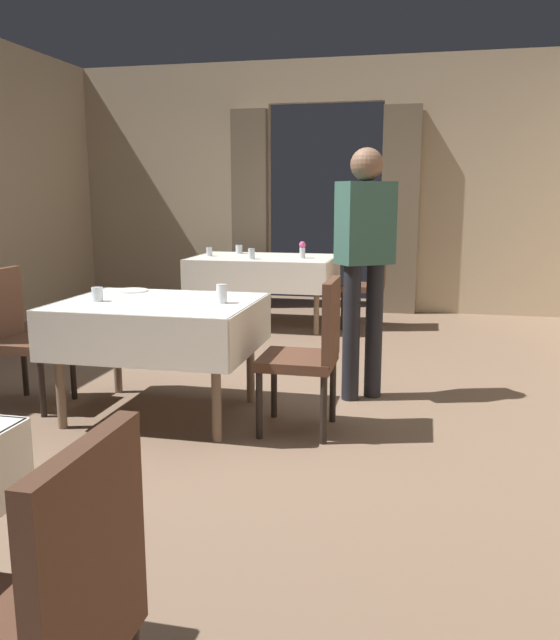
# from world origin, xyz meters

# --- Properties ---
(ground) EXTENTS (10.08, 10.08, 0.00)m
(ground) POSITION_xyz_m (0.00, 0.00, 0.00)
(ground) COLOR #7A604C
(wall_back) EXTENTS (6.40, 0.27, 3.00)m
(wall_back) POSITION_xyz_m (0.00, 4.18, 1.51)
(wall_back) COLOR tan
(wall_back) RESTS_ON ground
(dining_table_mid) EXTENTS (1.23, 0.99, 0.75)m
(dining_table_mid) POSITION_xyz_m (-0.41, -0.05, 0.65)
(dining_table_mid) COLOR #7A604C
(dining_table_mid) RESTS_ON ground
(dining_table_far) EXTENTS (1.53, 1.05, 0.75)m
(dining_table_far) POSITION_xyz_m (-0.47, 2.98, 0.66)
(dining_table_far) COLOR #7A604C
(dining_table_far) RESTS_ON ground
(chair_near_right) EXTENTS (0.45, 0.44, 0.93)m
(chair_near_right) POSITION_xyz_m (0.46, -2.74, 0.52)
(chair_near_right) COLOR black
(chair_near_right) RESTS_ON ground
(chair_mid_right) EXTENTS (0.44, 0.44, 0.93)m
(chair_mid_right) POSITION_xyz_m (0.59, -0.13, 0.52)
(chair_mid_right) COLOR black
(chair_mid_right) RESTS_ON ground
(chair_mid_left) EXTENTS (0.44, 0.44, 0.93)m
(chair_mid_left) POSITION_xyz_m (-1.41, -0.07, 0.52)
(chair_mid_left) COLOR black
(chair_mid_left) RESTS_ON ground
(chair_far_right) EXTENTS (0.45, 0.44, 0.93)m
(chair_far_right) POSITION_xyz_m (0.68, 3.08, 0.52)
(chair_far_right) COLOR black
(chair_far_right) RESTS_ON ground
(glass_mid_a) EXTENTS (0.07, 0.07, 0.09)m
(glass_mid_a) POSITION_xyz_m (-0.78, -0.14, 0.79)
(glass_mid_a) COLOR silver
(glass_mid_a) RESTS_ON dining_table_mid
(plate_mid_b) EXTENTS (0.24, 0.24, 0.01)m
(plate_mid_b) POSITION_xyz_m (-0.77, 0.30, 0.76)
(plate_mid_b) COLOR white
(plate_mid_b) RESTS_ON dining_table_mid
(glass_mid_c) EXTENTS (0.07, 0.07, 0.12)m
(glass_mid_c) POSITION_xyz_m (0.01, -0.03, 0.81)
(glass_mid_c) COLOR silver
(glass_mid_c) RESTS_ON dining_table_mid
(flower_vase_far) EXTENTS (0.07, 0.07, 0.18)m
(flower_vase_far) POSITION_xyz_m (-0.04, 2.92, 0.85)
(flower_vase_far) COLOR silver
(flower_vase_far) RESTS_ON dining_table_far
(glass_far_b) EXTENTS (0.07, 0.07, 0.11)m
(glass_far_b) POSITION_xyz_m (-0.54, 2.70, 0.81)
(glass_far_b) COLOR silver
(glass_far_b) RESTS_ON dining_table_far
(glass_far_c) EXTENTS (0.08, 0.08, 0.10)m
(glass_far_c) POSITION_xyz_m (-0.85, 3.30, 0.80)
(glass_far_c) COLOR silver
(glass_far_c) RESTS_ON dining_table_far
(glass_far_d) EXTENTS (0.06, 0.06, 0.10)m
(glass_far_d) POSITION_xyz_m (-1.08, 2.92, 0.80)
(glass_far_d) COLOR silver
(glass_far_d) RESTS_ON dining_table_far
(person_waiter_by_doorway) EXTENTS (0.42, 0.39, 1.72)m
(person_waiter_by_doorway) POSITION_xyz_m (0.83, 0.59, 1.02)
(person_waiter_by_doorway) COLOR black
(person_waiter_by_doorway) RESTS_ON ground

